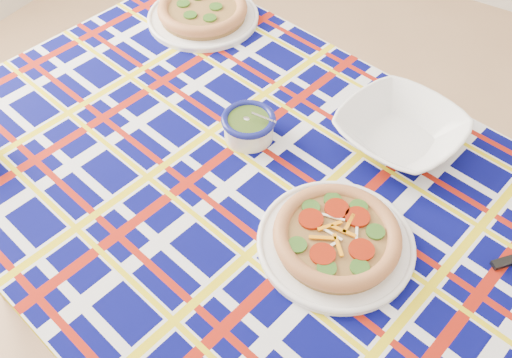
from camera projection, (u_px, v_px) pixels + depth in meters
The scene contains 7 objects.
floor at pixel (279, 251), 2.09m from camera, with size 4.00×4.00×0.00m, color #A67B55.
dining_table at pixel (266, 217), 1.31m from camera, with size 1.83×1.34×0.78m.
tablecloth at pixel (267, 210), 1.29m from camera, with size 1.69×1.07×0.11m, color #04054D, non-canonical shape.
main_focaccia_plate at pixel (337, 236), 1.14m from camera, with size 0.33×0.33×0.06m, color olive, non-canonical shape.
pesto_bowl at pixel (249, 125), 1.34m from camera, with size 0.13×0.13×0.08m, color #263D10, non-canonical shape.
serving_bowl at pixel (400, 131), 1.33m from camera, with size 0.28×0.28×0.07m, color white.
second_focaccia_plate at pixel (203, 10), 1.66m from camera, with size 0.34×0.34×0.06m, color olive, non-canonical shape.
Camera 1 is at (0.54, -1.02, 1.76)m, focal length 40.00 mm.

